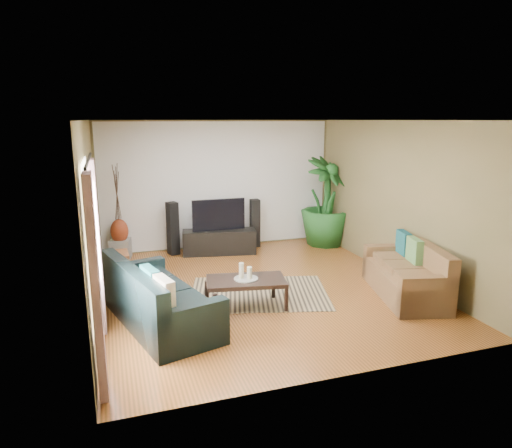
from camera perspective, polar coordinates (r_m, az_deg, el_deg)
name	(u,v)px	position (r m, az deg, el deg)	size (l,w,h in m)	color
floor	(260,289)	(7.54, 0.48, -8.12)	(5.50, 5.50, 0.00)	#9A5727
ceiling	(260,120)	(7.04, 0.52, 12.85)	(5.50, 5.50, 0.00)	white
wall_back	(219,185)	(9.78, -4.69, 4.89)	(5.00, 5.00, 0.00)	brown
wall_front	(347,257)	(4.72, 11.29, -4.06)	(5.00, 5.00, 0.00)	brown
wall_left	(92,219)	(6.81, -19.85, 0.63)	(5.50, 5.50, 0.00)	brown
wall_right	(396,200)	(8.30, 17.09, 2.93)	(5.50, 5.50, 0.00)	brown
backwall_panel	(219,185)	(9.77, -4.68, 4.89)	(4.90, 4.90, 0.00)	white
window_pane	(90,244)	(5.24, -20.03, -2.35)	(1.80, 1.80, 0.00)	white
curtain_near	(96,289)	(4.59, -19.39, -7.69)	(0.08, 0.35, 2.20)	gray
curtain_far	(97,248)	(6.02, -19.21, -2.81)	(0.08, 0.35, 2.20)	gray
curtain_rod	(88,160)	(5.09, -20.25, 7.52)	(0.03, 0.03, 1.90)	black
sofa_left	(160,293)	(6.36, -11.96, -8.42)	(2.16, 0.93, 0.85)	black
sofa_right	(405,270)	(7.51, 18.16, -5.45)	(1.78, 0.80, 0.85)	brown
area_rug	(259,293)	(7.36, 0.39, -8.62)	(2.16, 1.53, 0.01)	tan
coffee_table	(246,294)	(6.71, -1.24, -8.76)	(1.13, 0.62, 0.46)	black
candle_tray	(246,279)	(6.62, -1.25, -6.84)	(0.35, 0.35, 0.02)	gray
candle_tall	(241,270)	(6.60, -1.84, -5.82)	(0.07, 0.07, 0.23)	beige
candle_mid	(249,273)	(6.57, -0.82, -6.13)	(0.07, 0.07, 0.17)	#EBE7C6
candle_short	(249,272)	(6.67, -0.83, -5.97)	(0.07, 0.07, 0.14)	beige
tv_stand	(219,242)	(9.43, -4.61, -2.24)	(1.49, 0.45, 0.50)	black
television	(219,215)	(9.32, -4.70, 1.18)	(1.09, 0.06, 0.64)	black
speaker_left	(173,228)	(9.45, -10.36, -0.55)	(0.19, 0.22, 1.08)	black
speaker_right	(255,223)	(9.89, -0.13, 0.13)	(0.19, 0.21, 1.04)	black
potted_plant	(326,202)	(10.05, 8.76, 2.77)	(1.08, 1.08, 1.92)	#184A1A
plant_pot	(325,238)	(10.23, 8.60, -1.78)	(0.36, 0.36, 0.28)	black
pedestal	(121,249)	(9.51, -16.56, -2.99)	(0.38, 0.38, 0.38)	gray
vase	(119,231)	(9.42, -16.70, -0.85)	(0.35, 0.35, 0.49)	maroon
side_table	(114,268)	(8.08, -17.34, -5.30)	(0.50, 0.50, 0.53)	#955931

